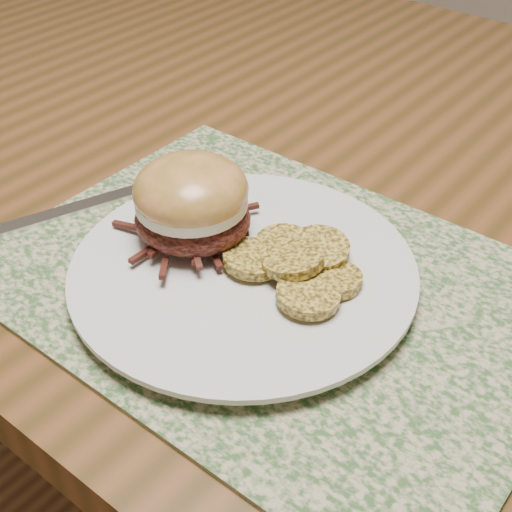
{
  "coord_description": "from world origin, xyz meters",
  "views": [
    {
      "loc": [
        0.49,
        -0.58,
        1.12
      ],
      "look_at": [
        0.23,
        -0.25,
        0.79
      ],
      "focal_mm": 50.0,
      "sensor_mm": 36.0,
      "label": 1
    }
  ],
  "objects_px": {
    "pork_sandwich": "(192,202)",
    "dining_table": "(240,164)",
    "fork": "(100,201)",
    "dinner_plate": "(243,273)"
  },
  "relations": [
    {
      "from": "dining_table",
      "to": "dinner_plate",
      "type": "height_order",
      "value": "dinner_plate"
    },
    {
      "from": "dining_table",
      "to": "fork",
      "type": "relative_size",
      "value": 8.0
    },
    {
      "from": "fork",
      "to": "pork_sandwich",
      "type": "bearing_deg",
      "value": 20.68
    },
    {
      "from": "pork_sandwich",
      "to": "dining_table",
      "type": "bearing_deg",
      "value": 108.96
    },
    {
      "from": "fork",
      "to": "dining_table",
      "type": "bearing_deg",
      "value": 119.16
    },
    {
      "from": "pork_sandwich",
      "to": "fork",
      "type": "height_order",
      "value": "pork_sandwich"
    },
    {
      "from": "pork_sandwich",
      "to": "fork",
      "type": "bearing_deg",
      "value": 166.3
    },
    {
      "from": "dinner_plate",
      "to": "fork",
      "type": "xyz_separation_m",
      "value": [
        -0.18,
        0.0,
        -0.01
      ]
    },
    {
      "from": "dining_table",
      "to": "fork",
      "type": "xyz_separation_m",
      "value": [
        0.04,
        -0.24,
        0.09
      ]
    },
    {
      "from": "pork_sandwich",
      "to": "dinner_plate",
      "type": "bearing_deg",
      "value": -16.6
    }
  ]
}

